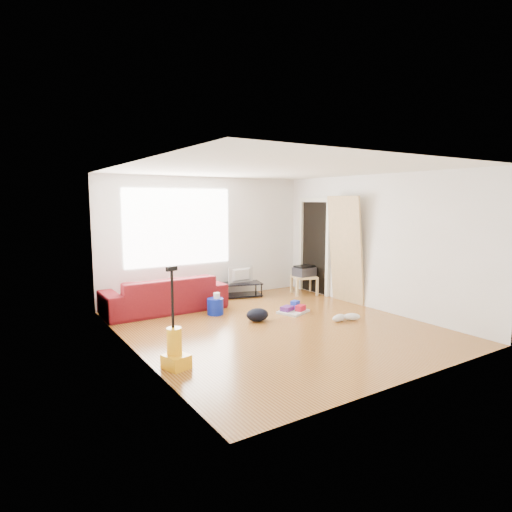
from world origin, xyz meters
TOP-DOWN VIEW (x-y plane):
  - room at (0.07, 0.15)m, footprint 4.51×5.01m
  - sofa at (-1.13, 1.95)m, footprint 2.21×0.87m
  - tv_stand at (0.69, 2.22)m, footprint 0.88×0.64m
  - tv at (0.69, 2.22)m, footprint 0.58×0.08m
  - side_table at (1.95, 1.70)m, footprint 0.64×0.64m
  - printer at (1.95, 1.70)m, footprint 0.45×0.35m
  - bucket at (-0.46, 1.23)m, footprint 0.31×0.31m
  - toilet_paper at (-0.44, 1.22)m, footprint 0.11×0.11m
  - cleaning_tray at (0.80, 0.58)m, footprint 0.63×0.57m
  - backpack at (-0.06, 0.47)m, footprint 0.41×0.34m
  - sneakers at (1.19, -0.33)m, footprint 0.55×0.28m
  - vacuum at (-2.00, -0.70)m, footprint 0.33×0.36m
  - door_panel at (2.13, 0.65)m, footprint 0.26×0.85m

SIDE VIEW (x-z plane):
  - sofa at x=-1.13m, z-range -0.32..0.32m
  - bucket at x=-0.46m, z-range -0.15..0.15m
  - backpack at x=-0.06m, z-range -0.11..0.11m
  - door_panel at x=2.13m, z-range -1.06..1.06m
  - cleaning_tray at x=0.80m, z-range -0.04..0.15m
  - sneakers at x=1.19m, z-range 0.00..0.12m
  - tv_stand at x=0.69m, z-range 0.01..0.31m
  - toilet_paper at x=-0.44m, z-range 0.15..0.25m
  - vacuum at x=-2.00m, z-range -0.39..0.85m
  - side_table at x=1.95m, z-range 0.14..0.54m
  - tv at x=0.69m, z-range 0.30..0.63m
  - printer at x=1.95m, z-range 0.40..0.62m
  - room at x=0.07m, z-range 0.00..2.51m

